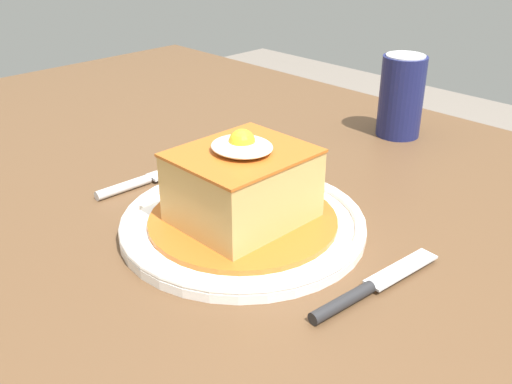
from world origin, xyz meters
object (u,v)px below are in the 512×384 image
Objects in this scene: main_plate at (243,223)px; fork at (138,182)px; soda_can at (401,96)px; knife at (361,292)px.

main_plate is 1.89× the size of fork.
soda_can is (0.13, 0.39, 0.06)m from fork.
knife is (0.16, -0.01, -0.00)m from main_plate.
main_plate is 0.17m from fork.
soda_can is at bearing 119.10° from knife.
knife is at bearing 2.19° from fork.
soda_can reaches higher than knife.
fork is 0.42m from soda_can.
fork is at bearing -177.81° from knife.
soda_can is at bearing 72.23° from fork.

